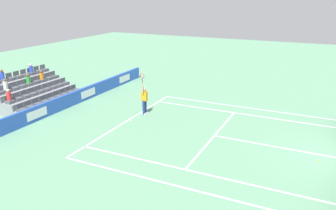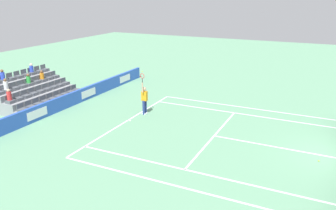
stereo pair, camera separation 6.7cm
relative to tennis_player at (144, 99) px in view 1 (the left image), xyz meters
The scene contains 12 objects.
line_baseline 1.79m from the tennis_player, 13.79° to the right, with size 10.97×0.10×0.01m, color white.
line_service 5.43m from the tennis_player, 74.28° to the left, with size 8.23×0.10×0.01m, color white.
line_centre_service 8.52m from the tennis_player, 80.16° to the left, with size 0.10×6.40×0.01m, color white.
line_singles_sideline_left 7.95m from the tennis_player, 45.15° to the left, with size 0.10×11.89×0.01m, color white.
line_singles_sideline_right 6.27m from the tennis_player, 115.53° to the left, with size 0.10×11.89×0.01m, color white.
line_doubles_sideline_left 8.96m from the tennis_player, 38.89° to the left, with size 0.10×11.89×0.01m, color white.
line_doubles_sideline_right 6.97m from the tennis_player, 125.85° to the left, with size 0.10×11.89×0.01m, color white.
line_centre_mark 1.77m from the tennis_player, ahead, with size 0.10×0.20×0.01m, color white.
sponsor_barrier 5.54m from the tennis_player, 74.82° to the right, with size 19.59×0.22×0.93m.
tennis_player is the anchor object (origin of this frame).
stadium_stand 8.41m from the tennis_player, 80.01° to the right, with size 5.58×3.80×2.56m.
loose_tennis_ball 10.69m from the tennis_player, 78.13° to the left, with size 0.07×0.07×0.07m, color #D1E533.
Camera 1 is at (16.46, -1.37, 7.42)m, focal length 36.40 mm.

